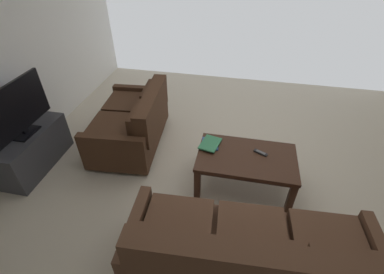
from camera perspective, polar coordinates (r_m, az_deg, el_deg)
ground_plane at (r=3.61m, az=7.45°, el=-7.31°), size 5.68×5.65×0.01m
sofa_main at (r=2.49m, az=12.03°, el=-23.35°), size 2.11×0.91×0.88m
loveseat_near at (r=3.91m, az=-12.20°, el=2.96°), size 0.97×1.44×0.83m
coffee_table at (r=3.19m, az=11.27°, el=-4.89°), size 1.11×0.68×0.47m
tv_stand at (r=4.04m, az=-30.20°, el=-2.37°), size 0.38×1.03×0.53m
flat_tv at (r=3.74m, az=-33.02°, el=4.70°), size 0.20×1.00×0.64m
book_stack at (r=3.24m, az=3.82°, el=-1.37°), size 0.26×0.32×0.03m
tv_remote at (r=3.21m, az=14.16°, el=-3.20°), size 0.16×0.11×0.02m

